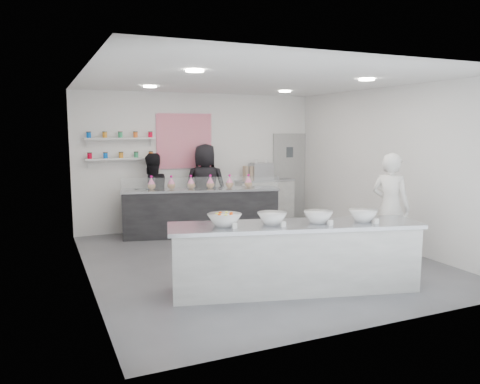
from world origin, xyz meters
name	(u,v)px	position (x,y,z in m)	size (l,w,h in m)	color
floor	(257,260)	(0.00, 0.00, 0.00)	(6.00, 6.00, 0.00)	#515156
ceiling	(258,81)	(0.00, 0.00, 3.00)	(6.00, 6.00, 0.00)	white
back_wall	(199,161)	(0.00, 3.00, 1.50)	(5.50, 5.50, 0.00)	white
left_wall	(85,180)	(-2.75, 0.00, 1.50)	(6.00, 6.00, 0.00)	white
right_wall	(387,167)	(2.75, 0.00, 1.50)	(6.00, 6.00, 0.00)	white
back_door	(289,177)	(2.30, 2.97, 1.05)	(0.88, 0.04, 2.10)	#979694
pattern_panel	(184,141)	(-0.35, 2.98, 1.95)	(1.25, 0.03, 1.20)	#EA0E46
jar_shelf_lower	(121,159)	(-1.75, 2.90, 1.60)	(1.45, 0.22, 0.04)	silver
jar_shelf_upper	(120,138)	(-1.75, 2.90, 2.02)	(1.45, 0.22, 0.04)	silver
preserve_jars	(121,145)	(-1.75, 2.88, 1.88)	(1.45, 0.10, 0.56)	red
downlight_0	(195,71)	(-1.40, -1.00, 2.98)	(0.24, 0.24, 0.02)	white
downlight_1	(367,80)	(1.40, -1.00, 2.98)	(0.24, 0.24, 0.02)	white
downlight_2	(150,87)	(-1.40, 1.60, 2.98)	(0.24, 0.24, 0.02)	white
downlight_3	(285,92)	(1.40, 1.60, 2.98)	(0.24, 0.24, 0.02)	white
prep_counter	(295,257)	(-0.18, -1.58, 0.47)	(3.46, 0.79, 0.94)	#A8A8A3
back_bar	(201,212)	(-0.29, 2.08, 0.50)	(3.20, 0.59, 0.99)	black
sneeze_guard	(202,184)	(-0.36, 1.81, 1.13)	(3.16, 0.01, 0.27)	white
espresso_ledge	(265,201)	(1.55, 2.78, 0.51)	(1.38, 0.44, 1.03)	#A8A8A3
espresso_machine	(261,172)	(1.44, 2.78, 1.22)	(0.50, 0.35, 0.38)	#93969E
cup_stacks	(248,173)	(1.10, 2.78, 1.20)	(0.24, 0.24, 0.34)	gray
prep_bowls	(295,218)	(-0.18, -1.58, 1.02)	(2.35, 0.50, 0.16)	white
label_cards	(324,227)	(-0.04, -2.08, 0.98)	(2.01, 0.04, 0.07)	white
cookie_bags	(201,182)	(-0.29, 2.08, 1.13)	(2.16, 0.16, 0.28)	pink
woman_prep	(390,208)	(2.00, -0.98, 0.92)	(0.67, 0.44, 1.83)	white
staff_left	(152,194)	(-1.20, 2.60, 0.86)	(0.83, 0.65, 1.72)	black
staff_right	(205,187)	(0.00, 2.60, 0.95)	(0.93, 0.61, 1.90)	black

